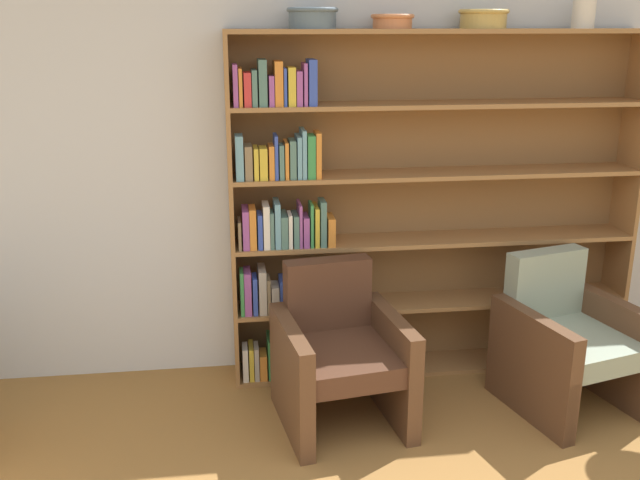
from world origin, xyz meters
TOP-DOWN VIEW (x-y plane):
  - wall_back at (0.00, 2.68)m, footprint 12.00×0.06m
  - bookshelf at (0.20, 2.51)m, footprint 2.43×0.30m
  - bowl_cream at (-0.31, 2.49)m, footprint 0.28×0.28m
  - bowl_brass at (0.13, 2.49)m, footprint 0.24×0.24m
  - bowl_stoneware at (0.64, 2.49)m, footprint 0.28×0.28m
  - vase_tall at (1.23, 2.49)m, footprint 0.13×0.13m
  - armchair_leather at (-0.23, 1.95)m, footprint 0.73×0.77m
  - armchair_cushioned at (1.06, 1.95)m, footprint 0.79×0.82m

SIDE VIEW (x-z plane):
  - armchair_leather at x=-0.23m, z-range -0.04..0.80m
  - armchair_cushioned at x=1.06m, z-range -0.04..0.80m
  - bookshelf at x=0.20m, z-range 0.00..2.05m
  - wall_back at x=0.00m, z-range 0.00..2.75m
  - bowl_brass at x=0.13m, z-range 2.06..2.13m
  - bowl_stoneware at x=0.64m, z-range 2.06..2.16m
  - bowl_cream at x=-0.31m, z-range 2.06..2.17m
  - vase_tall at x=1.23m, z-range 2.04..2.23m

